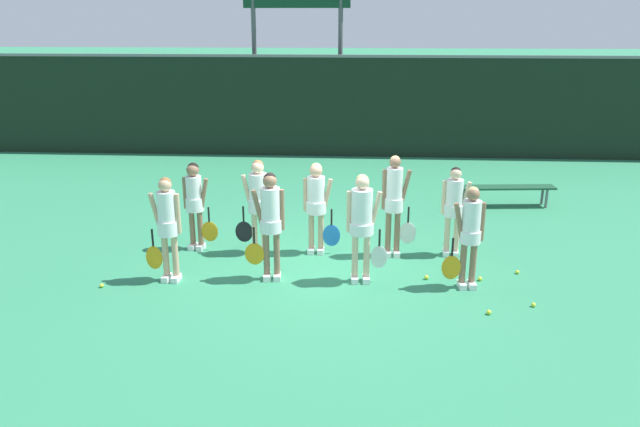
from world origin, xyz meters
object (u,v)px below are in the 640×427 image
(player_2, at_px, (362,219))
(player_5, at_px, (258,199))
(scoreboard, at_px, (297,8))
(player_3, at_px, (470,230))
(tennis_ball_2, at_px, (427,277))
(player_4, at_px, (195,199))
(player_7, at_px, (394,199))
(player_0, at_px, (167,221))
(tennis_ball_6, at_px, (489,312))
(player_1, at_px, (270,217))
(tennis_ball_5, at_px, (533,305))
(player_8, at_px, (454,205))
(tennis_ball_1, at_px, (517,272))
(tennis_ball_0, at_px, (211,225))
(bench_courtside, at_px, (505,189))
(player_6, at_px, (317,201))
(tennis_ball_4, at_px, (102,286))
(tennis_ball_3, at_px, (480,279))

(player_2, xyz_separation_m, player_5, (-1.82, 1.15, -0.05))
(scoreboard, distance_m, player_2, 10.70)
(player_3, relative_size, tennis_ball_2, 22.81)
(scoreboard, bearing_deg, player_4, -96.64)
(player_7, bearing_deg, player_5, 177.87)
(player_0, distance_m, tennis_ball_6, 5.06)
(player_2, distance_m, tennis_ball_2, 1.48)
(player_1, xyz_separation_m, tennis_ball_5, (3.98, -0.78, -1.01))
(player_8, bearing_deg, tennis_ball_1, -33.62)
(player_4, xyz_separation_m, tennis_ball_1, (5.57, -0.83, -0.91))
(tennis_ball_0, xyz_separation_m, tennis_ball_6, (4.85, -3.55, 0.00))
(player_8, bearing_deg, player_7, -169.69)
(player_4, bearing_deg, player_5, 0.81)
(bench_courtside, xyz_separation_m, player_2, (-3.20, -4.28, 0.65))
(tennis_ball_2, bearing_deg, tennis_ball_0, 150.05)
(player_3, bearing_deg, player_5, 154.93)
(player_2, distance_m, player_7, 1.29)
(player_6, xyz_separation_m, tennis_ball_4, (-3.27, -1.73, -0.94))
(scoreboard, xyz_separation_m, player_3, (3.62, -10.14, -3.31))
(tennis_ball_6, bearing_deg, tennis_ball_5, 22.39)
(tennis_ball_6, bearing_deg, player_5, 148.77)
(tennis_ball_1, height_order, tennis_ball_5, tennis_ball_5)
(player_0, height_order, tennis_ball_3, player_0)
(scoreboard, bearing_deg, tennis_ball_4, -101.30)
(player_7, height_order, tennis_ball_5, player_7)
(tennis_ball_2, height_order, tennis_ball_6, tennis_ball_2)
(player_5, distance_m, tennis_ball_2, 3.21)
(player_0, distance_m, player_2, 3.06)
(player_0, xyz_separation_m, tennis_ball_1, (5.64, 0.59, -0.97))
(player_4, xyz_separation_m, tennis_ball_4, (-1.09, -1.78, -0.91))
(bench_courtside, bearing_deg, player_5, -153.15)
(player_6, bearing_deg, player_8, 3.25)
(player_5, height_order, tennis_ball_5, player_5)
(player_5, bearing_deg, tennis_ball_5, -15.80)
(player_4, xyz_separation_m, tennis_ball_5, (5.51, -2.05, -0.91))
(bench_courtside, height_order, player_8, player_8)
(player_5, height_order, tennis_ball_3, player_5)
(tennis_ball_1, xyz_separation_m, tennis_ball_5, (-0.06, -1.22, 0.00))
(bench_courtside, xyz_separation_m, player_0, (-6.25, -4.43, 0.60))
(player_3, bearing_deg, tennis_ball_5, -41.26)
(player_2, height_order, player_4, player_2)
(player_5, relative_size, tennis_ball_6, 24.24)
(player_1, height_order, tennis_ball_5, player_1)
(tennis_ball_5, bearing_deg, tennis_ball_0, 149.60)
(player_0, distance_m, player_6, 2.64)
(player_7, xyz_separation_m, tennis_ball_6, (1.27, -2.23, -1.02))
(player_6, distance_m, tennis_ball_2, 2.35)
(tennis_ball_3, distance_m, tennis_ball_4, 6.02)
(player_7, bearing_deg, tennis_ball_6, -62.89)
(tennis_ball_1, relative_size, tennis_ball_3, 0.93)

